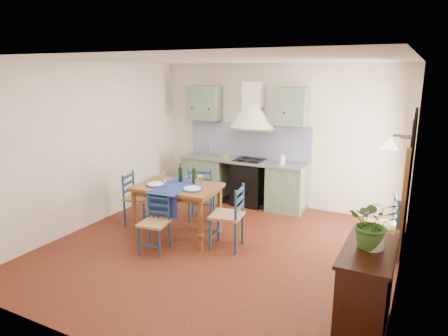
{
  "coord_description": "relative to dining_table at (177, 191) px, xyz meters",
  "views": [
    {
      "loc": [
        2.65,
        -4.95,
        2.66
      ],
      "look_at": [
        -0.05,
        0.3,
        1.21
      ],
      "focal_mm": 32.0,
      "sensor_mm": 36.0,
      "label": 1
    }
  ],
  "objects": [
    {
      "name": "chair_near",
      "position": [
        0.03,
        -0.66,
        -0.31
      ],
      "size": [
        0.45,
        0.45,
        0.85
      ],
      "color": "navy",
      "rests_on": "ground"
    },
    {
      "name": "back_wall",
      "position": [
        0.39,
        2.09,
        0.3
      ],
      "size": [
        5.0,
        0.96,
        2.8
      ],
      "color": "beige",
      "rests_on": "ground"
    },
    {
      "name": "chair_spare",
      "position": [
        3.09,
        0.68,
        -0.27
      ],
      "size": [
        0.52,
        0.52,
        0.93
      ],
      "color": "navy",
      "rests_on": "ground"
    },
    {
      "name": "sideboard",
      "position": [
        3.12,
        -1.25,
        -0.24
      ],
      "size": [
        0.5,
        1.05,
        0.94
      ],
      "color": "black",
      "rests_on": "ground"
    },
    {
      "name": "left_wall",
      "position": [
        -1.64,
        -0.21,
        0.65
      ],
      "size": [
        0.04,
        5.0,
        2.8
      ],
      "primitive_type": "cube",
      "color": "beige",
      "rests_on": "ground"
    },
    {
      "name": "dining_table",
      "position": [
        0.0,
        0.0,
        0.0
      ],
      "size": [
        1.4,
        1.07,
        1.17
      ],
      "color": "brown",
      "rests_on": "ground"
    },
    {
      "name": "chair_left",
      "position": [
        -0.92,
        0.09,
        -0.27
      ],
      "size": [
        0.51,
        0.51,
        0.93
      ],
      "color": "navy",
      "rests_on": "ground"
    },
    {
      "name": "chair_right",
      "position": [
        0.97,
        -0.06,
        -0.24
      ],
      "size": [
        0.53,
        0.53,
        0.99
      ],
      "color": "navy",
      "rests_on": "ground"
    },
    {
      "name": "potted_plant",
      "position": [
        3.13,
        -1.21,
        0.45
      ],
      "size": [
        0.54,
        0.49,
        0.53
      ],
      "primitive_type": "imported",
      "rotation": [
        0.0,
        0.0,
        0.18
      ],
      "color": "#366326",
      "rests_on": "sideboard"
    },
    {
      "name": "floor",
      "position": [
        0.86,
        -0.21,
        -0.75
      ],
      "size": [
        5.0,
        5.0,
        0.0
      ],
      "primitive_type": "plane",
      "color": "#47180F",
      "rests_on": "ground"
    },
    {
      "name": "ceiling",
      "position": [
        0.86,
        -0.21,
        2.05
      ],
      "size": [
        5.0,
        5.0,
        0.01
      ],
      "primitive_type": "cube",
      "color": "silver",
      "rests_on": "back_wall"
    },
    {
      "name": "right_wall",
      "position": [
        3.35,
        0.07,
        0.59
      ],
      "size": [
        0.26,
        5.0,
        2.8
      ],
      "color": "beige",
      "rests_on": "ground"
    },
    {
      "name": "chair_far",
      "position": [
        -0.01,
        0.79,
        -0.24
      ],
      "size": [
        0.61,
        0.61,
        0.99
      ],
      "color": "navy",
      "rests_on": "ground"
    }
  ]
}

